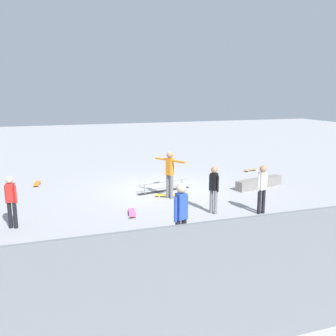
{
  "coord_description": "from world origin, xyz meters",
  "views": [
    {
      "loc": [
        4.14,
        13.15,
        3.76
      ],
      "look_at": [
        -0.03,
        0.64,
        1.0
      ],
      "focal_mm": 39.4,
      "sensor_mm": 36.0,
      "label": 1
    }
  ],
  "objects_px": {
    "skateboard_main": "(167,195)",
    "bystander_black_shirt": "(214,187)",
    "skate_ledge": "(259,183)",
    "bystander_white_shirt": "(262,187)",
    "skater_main": "(170,171)",
    "loose_skateboard_pink": "(132,213)",
    "loose_skateboard_orange": "(37,183)",
    "bystander_blue_shirt": "(181,215)",
    "loose_skateboard_natural": "(251,170)",
    "bystander_red_shirt": "(11,199)",
    "grind_rail": "(164,187)"
  },
  "relations": [
    {
      "from": "skater_main",
      "to": "bystander_black_shirt",
      "type": "relative_size",
      "value": 1.13
    },
    {
      "from": "skate_ledge",
      "to": "loose_skateboard_orange",
      "type": "height_order",
      "value": "skate_ledge"
    },
    {
      "from": "bystander_red_shirt",
      "to": "loose_skateboard_pink",
      "type": "xyz_separation_m",
      "value": [
        -3.41,
        -0.04,
        -0.77
      ]
    },
    {
      "from": "bystander_red_shirt",
      "to": "bystander_white_shirt",
      "type": "bearing_deg",
      "value": 12.69
    },
    {
      "from": "skater_main",
      "to": "grind_rail",
      "type": "bearing_deg",
      "value": -35.66
    },
    {
      "from": "bystander_blue_shirt",
      "to": "loose_skateboard_pink",
      "type": "xyz_separation_m",
      "value": [
        0.46,
        -3.09,
        -0.89
      ]
    },
    {
      "from": "bystander_red_shirt",
      "to": "bystander_blue_shirt",
      "type": "bearing_deg",
      "value": -16.94
    },
    {
      "from": "bystander_white_shirt",
      "to": "loose_skateboard_pink",
      "type": "distance_m",
      "value": 4.1
    },
    {
      "from": "skate_ledge",
      "to": "bystander_red_shirt",
      "type": "bearing_deg",
      "value": 10.58
    },
    {
      "from": "skate_ledge",
      "to": "bystander_white_shirt",
      "type": "distance_m",
      "value": 3.3
    },
    {
      "from": "skateboard_main",
      "to": "bystander_blue_shirt",
      "type": "distance_m",
      "value": 4.83
    },
    {
      "from": "loose_skateboard_pink",
      "to": "skate_ledge",
      "type": "bearing_deg",
      "value": 115.28
    },
    {
      "from": "skater_main",
      "to": "skateboard_main",
      "type": "bearing_deg",
      "value": -10.88
    },
    {
      "from": "skate_ledge",
      "to": "skater_main",
      "type": "height_order",
      "value": "skater_main"
    },
    {
      "from": "grind_rail",
      "to": "loose_skateboard_natural",
      "type": "xyz_separation_m",
      "value": [
        -5.05,
        -2.09,
        -0.1
      ]
    },
    {
      "from": "skater_main",
      "to": "loose_skateboard_orange",
      "type": "distance_m",
      "value": 5.78
    },
    {
      "from": "skateboard_main",
      "to": "bystander_blue_shirt",
      "type": "xyz_separation_m",
      "value": [
        1.18,
        4.6,
        0.89
      ]
    },
    {
      "from": "skateboard_main",
      "to": "bystander_white_shirt",
      "type": "bearing_deg",
      "value": -29.06
    },
    {
      "from": "loose_skateboard_pink",
      "to": "loose_skateboard_natural",
      "type": "xyz_separation_m",
      "value": [
        -6.84,
        -4.43,
        0.0
      ]
    },
    {
      "from": "loose_skateboard_natural",
      "to": "skateboard_main",
      "type": "bearing_deg",
      "value": 11.94
    },
    {
      "from": "skateboard_main",
      "to": "loose_skateboard_pink",
      "type": "xyz_separation_m",
      "value": [
        1.64,
        1.51,
        0.0
      ]
    },
    {
      "from": "skater_main",
      "to": "loose_skateboard_pink",
      "type": "relative_size",
      "value": 2.06
    },
    {
      "from": "grind_rail",
      "to": "bystander_blue_shirt",
      "type": "relative_size",
      "value": 1.29
    },
    {
      "from": "loose_skateboard_natural",
      "to": "bystander_red_shirt",
      "type": "bearing_deg",
      "value": 6.19
    },
    {
      "from": "loose_skateboard_natural",
      "to": "loose_skateboard_orange",
      "type": "relative_size",
      "value": 1.0
    },
    {
      "from": "skateboard_main",
      "to": "bystander_black_shirt",
      "type": "distance_m",
      "value": 2.45
    },
    {
      "from": "loose_skateboard_orange",
      "to": "loose_skateboard_pink",
      "type": "bearing_deg",
      "value": -141.2
    },
    {
      "from": "bystander_black_shirt",
      "to": "loose_skateboard_natural",
      "type": "bearing_deg",
      "value": 104.5
    },
    {
      "from": "loose_skateboard_pink",
      "to": "loose_skateboard_orange",
      "type": "relative_size",
      "value": 1.0
    },
    {
      "from": "skateboard_main",
      "to": "loose_skateboard_natural",
      "type": "distance_m",
      "value": 5.97
    },
    {
      "from": "bystander_red_shirt",
      "to": "loose_skateboard_pink",
      "type": "distance_m",
      "value": 3.49
    },
    {
      "from": "skater_main",
      "to": "bystander_blue_shirt",
      "type": "height_order",
      "value": "bystander_blue_shirt"
    },
    {
      "from": "grind_rail",
      "to": "loose_skateboard_pink",
      "type": "height_order",
      "value": "grind_rail"
    },
    {
      "from": "bystander_blue_shirt",
      "to": "loose_skateboard_orange",
      "type": "distance_m",
      "value": 8.62
    },
    {
      "from": "grind_rail",
      "to": "skate_ledge",
      "type": "distance_m",
      "value": 3.81
    },
    {
      "from": "bystander_black_shirt",
      "to": "loose_skateboard_pink",
      "type": "bearing_deg",
      "value": -140.07
    },
    {
      "from": "bystander_white_shirt",
      "to": "grind_rail",
      "type": "bearing_deg",
      "value": 118.09
    },
    {
      "from": "bystander_white_shirt",
      "to": "skate_ledge",
      "type": "bearing_deg",
      "value": 56.34
    },
    {
      "from": "skater_main",
      "to": "loose_skateboard_pink",
      "type": "xyz_separation_m",
      "value": [
        1.69,
        1.36,
        -0.91
      ]
    },
    {
      "from": "bystander_red_shirt",
      "to": "loose_skateboard_natural",
      "type": "relative_size",
      "value": 1.82
    },
    {
      "from": "skate_ledge",
      "to": "bystander_black_shirt",
      "type": "relative_size",
      "value": 1.48
    },
    {
      "from": "loose_skateboard_orange",
      "to": "bystander_black_shirt",
      "type": "bearing_deg",
      "value": -127.81
    },
    {
      "from": "loose_skateboard_natural",
      "to": "loose_skateboard_pink",
      "type": "bearing_deg",
      "value": 15.54
    },
    {
      "from": "bystander_white_shirt",
      "to": "loose_skateboard_natural",
      "type": "bearing_deg",
      "value": 59.24
    },
    {
      "from": "skater_main",
      "to": "bystander_red_shirt",
      "type": "relative_size",
      "value": 1.13
    },
    {
      "from": "grind_rail",
      "to": "loose_skateboard_pink",
      "type": "relative_size",
      "value": 2.7
    },
    {
      "from": "loose_skateboard_pink",
      "to": "loose_skateboard_natural",
      "type": "relative_size",
      "value": 1.0
    },
    {
      "from": "skateboard_main",
      "to": "bystander_blue_shirt",
      "type": "bearing_deg",
      "value": -83.4
    },
    {
      "from": "skate_ledge",
      "to": "grind_rail",
      "type": "bearing_deg",
      "value": -10.92
    },
    {
      "from": "skateboard_main",
      "to": "bystander_red_shirt",
      "type": "bearing_deg",
      "value": -141.98
    }
  ]
}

